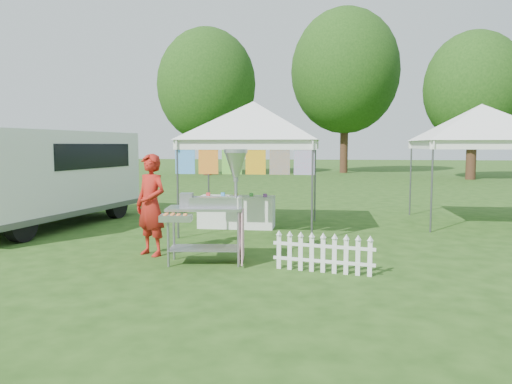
# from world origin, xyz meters

# --- Properties ---
(ground) EXTENTS (120.00, 120.00, 0.00)m
(ground) POSITION_xyz_m (0.00, 0.00, 0.00)
(ground) COLOR #224513
(ground) RESTS_ON ground
(canopy_main) EXTENTS (4.24, 4.24, 3.45)m
(canopy_main) POSITION_xyz_m (0.00, 3.49, 2.99)
(canopy_main) COLOR #59595E
(canopy_main) RESTS_ON ground
(canopy_right) EXTENTS (4.24, 4.24, 3.45)m
(canopy_right) POSITION_xyz_m (5.50, 5.00, 2.99)
(canopy_right) COLOR #59595E
(canopy_right) RESTS_ON ground
(tree_left) EXTENTS (6.40, 6.40, 9.53)m
(tree_left) POSITION_xyz_m (-6.00, 24.00, 5.83)
(tree_left) COLOR #3A2415
(tree_left) RESTS_ON ground
(tree_mid) EXTENTS (7.60, 7.60, 11.52)m
(tree_mid) POSITION_xyz_m (3.00, 28.00, 7.14)
(tree_mid) COLOR #3A2415
(tree_mid) RESTS_ON ground
(tree_right) EXTENTS (5.60, 5.60, 8.42)m
(tree_right) POSITION_xyz_m (10.00, 22.00, 5.18)
(tree_right) COLOR #3A2415
(tree_right) RESTS_ON ground
(donut_cart) EXTENTS (1.39, 1.09, 1.92)m
(donut_cart) POSITION_xyz_m (-0.11, -0.03, 1.13)
(donut_cart) COLOR gray
(donut_cart) RESTS_ON ground
(vendor) EXTENTS (0.80, 0.71, 1.83)m
(vendor) POSITION_xyz_m (-1.42, 0.42, 0.92)
(vendor) COLOR #A71C14
(vendor) RESTS_ON ground
(cargo_van) EXTENTS (3.07, 5.86, 2.32)m
(cargo_van) POSITION_xyz_m (-5.16, 3.26, 1.25)
(cargo_van) COLOR white
(cargo_van) RESTS_ON ground
(picket_fence) EXTENTS (1.59, 0.37, 0.56)m
(picket_fence) POSITION_xyz_m (1.66, -0.41, 0.29)
(picket_fence) COLOR white
(picket_fence) RESTS_ON ground
(display_table) EXTENTS (1.80, 0.70, 0.76)m
(display_table) POSITION_xyz_m (-0.43, 3.64, 0.38)
(display_table) COLOR white
(display_table) RESTS_ON ground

